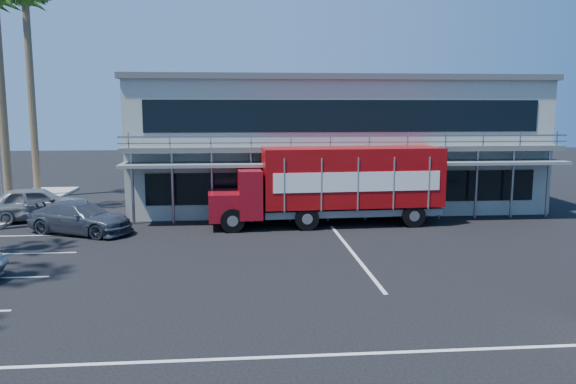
{
  "coord_description": "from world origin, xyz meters",
  "views": [
    {
      "loc": [
        -2.4,
        -17.95,
        5.56
      ],
      "look_at": [
        -0.45,
        3.88,
        2.3
      ],
      "focal_mm": 35.0,
      "sensor_mm": 36.0,
      "label": 1
    }
  ],
  "objects": [
    {
      "name": "ground",
      "position": [
        0.0,
        0.0,
        0.0
      ],
      "size": [
        120.0,
        120.0,
        0.0
      ],
      "primitive_type": "plane",
      "color": "black",
      "rests_on": "ground"
    },
    {
      "name": "building",
      "position": [
        3.0,
        14.94,
        3.66
      ],
      "size": [
        22.4,
        12.0,
        7.3
      ],
      "color": "#959B8E",
      "rests_on": "ground"
    },
    {
      "name": "palm_f",
      "position": [
        -15.1,
        18.5,
        11.47
      ],
      "size": [
        2.8,
        2.8,
        13.25
      ],
      "color": "brown",
      "rests_on": "ground"
    },
    {
      "name": "red_truck",
      "position": [
        2.24,
        8.46,
        2.05
      ],
      "size": [
        11.2,
        3.18,
        3.73
      ],
      "rotation": [
        0.0,
        0.0,
        0.05
      ],
      "color": "maroon",
      "rests_on": "ground"
    },
    {
      "name": "parked_car_d",
      "position": [
        -9.5,
        7.51,
        0.71
      ],
      "size": [
        5.26,
        3.82,
        1.42
      ],
      "primitive_type": "imported",
      "rotation": [
        0.0,
        0.0,
        1.15
      ],
      "color": "#333944",
      "rests_on": "ground"
    },
    {
      "name": "parked_car_e",
      "position": [
        -12.5,
        10.8,
        0.86
      ],
      "size": [
        5.42,
        3.41,
        1.72
      ],
      "primitive_type": "imported",
      "rotation": [
        0.0,
        0.0,
        1.87
      ],
      "color": "slate",
      "rests_on": "ground"
    }
  ]
}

